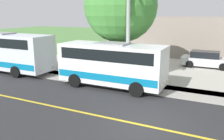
% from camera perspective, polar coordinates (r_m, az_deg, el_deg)
% --- Properties ---
extents(ground_plane, '(120.00, 120.00, 0.00)m').
position_cam_1_polar(ground_plane, '(10.64, 7.66, -13.23)').
color(ground_plane, '#548442').
extents(road_surface, '(8.00, 100.00, 0.01)m').
position_cam_1_polar(road_surface, '(10.64, 7.66, -13.21)').
color(road_surface, '#28282B').
rests_on(road_surface, ground).
extents(sidewalk, '(2.40, 100.00, 0.01)m').
position_cam_1_polar(sidewalk, '(15.32, 13.79, -4.96)').
color(sidewalk, '#9E9991').
rests_on(sidewalk, ground).
extents(parking_lot_surface, '(14.00, 36.00, 0.01)m').
position_cam_1_polar(parking_lot_surface, '(22.00, 25.48, -0.26)').
color(parking_lot_surface, '#B2ADA3').
rests_on(parking_lot_surface, ground).
extents(road_centre_line, '(0.16, 100.00, 0.00)m').
position_cam_1_polar(road_centre_line, '(10.64, 7.66, -13.19)').
color(road_centre_line, gold).
rests_on(road_centre_line, ground).
extents(shuttle_bus_front, '(2.67, 7.08, 2.95)m').
position_cam_1_polar(shuttle_bus_front, '(15.40, 0.03, 1.78)').
color(shuttle_bus_front, white).
rests_on(shuttle_bus_front, ground).
extents(street_light_pole, '(1.97, 0.24, 7.05)m').
position_cam_1_polar(street_light_pole, '(15.05, 3.75, 10.34)').
color(street_light_pole, '#9E9EA3').
rests_on(street_light_pole, ground).
extents(parked_car_near, '(2.03, 4.41, 1.45)m').
position_cam_1_polar(parked_car_near, '(22.95, 21.98, 2.37)').
color(parked_car_near, silver).
rests_on(parked_car_near, ground).
extents(tree_curbside, '(5.44, 5.44, 8.03)m').
position_cam_1_polar(tree_curbside, '(17.99, 2.11, 15.29)').
color(tree_curbside, brown).
rests_on(tree_curbside, ground).
extents(commercial_building, '(10.00, 18.06, 4.35)m').
position_cam_1_polar(commercial_building, '(30.82, 18.63, 8.09)').
color(commercial_building, gray).
rests_on(commercial_building, ground).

